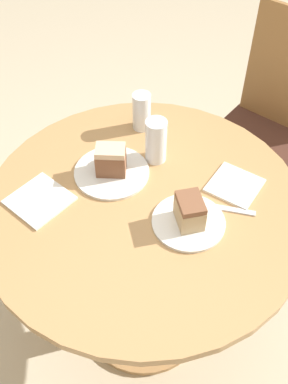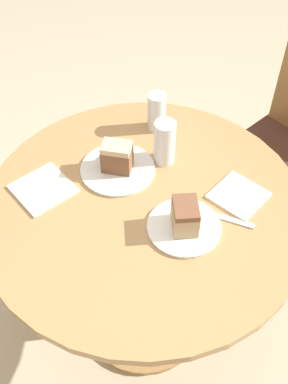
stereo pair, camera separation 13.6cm
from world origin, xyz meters
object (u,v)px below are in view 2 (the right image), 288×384
at_px(glass_lemonade, 164,144).
at_px(glass_water, 157,114).
at_px(plate_far, 118,169).
at_px(cake_slice_near, 185,216).
at_px(plate_near, 184,227).
at_px(cake_slice_far, 117,157).

height_order(glass_lemonade, glass_water, glass_lemonade).
xyz_separation_m(plate_far, cake_slice_near, (0.31, 0.03, 0.05)).
height_order(plate_near, plate_far, same).
xyz_separation_m(cake_slice_near, glass_water, (-0.42, 0.21, 0.01)).
bearing_deg(glass_water, cake_slice_near, -26.43).
distance_m(plate_far, cake_slice_near, 0.32).
bearing_deg(plate_near, cake_slice_near, 0.00).
xyz_separation_m(plate_near, plate_far, (-0.31, -0.03, 0.00)).
relative_size(cake_slice_near, glass_water, 0.84).
bearing_deg(plate_near, plate_far, -175.11).
xyz_separation_m(glass_lemonade, glass_water, (-0.15, 0.08, -0.01)).
xyz_separation_m(plate_near, cake_slice_near, (0.00, 0.00, 0.05)).
bearing_deg(glass_lemonade, plate_near, -25.56).
bearing_deg(plate_far, cake_slice_near, 4.89).
height_order(plate_far, cake_slice_far, cake_slice_far).
distance_m(plate_far, glass_lemonade, 0.17).
distance_m(plate_near, glass_water, 0.47).
bearing_deg(cake_slice_far, plate_near, 4.89).
relative_size(plate_far, cake_slice_near, 2.10).
xyz_separation_m(plate_far, glass_lemonade, (0.05, 0.15, 0.07)).
relative_size(plate_near, cake_slice_far, 1.91).
distance_m(plate_far, glass_water, 0.26).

